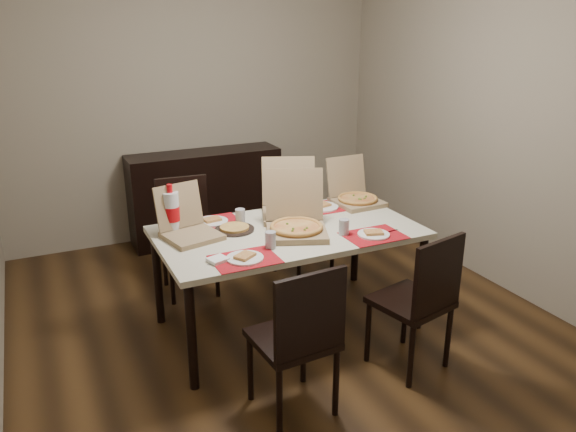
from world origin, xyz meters
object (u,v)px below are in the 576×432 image
at_px(dip_bowl, 295,214).
at_px(soda_bottle, 171,212).
at_px(dining_table, 288,238).
at_px(chair_near_right, 420,297).
at_px(chair_near_left, 299,336).
at_px(chair_far_left, 186,230).
at_px(sideboard, 206,196).
at_px(pizza_box_center, 296,224).
at_px(chair_far_right, 299,216).

bearing_deg(dip_bowl, soda_bottle, 176.40).
height_order(dining_table, soda_bottle, soda_bottle).
bearing_deg(dip_bowl, chair_near_right, -72.50).
height_order(chair_near_left, chair_far_left, same).
xyz_separation_m(sideboard, dip_bowl, (0.17, -1.71, 0.32)).
relative_size(dip_bowl, soda_bottle, 0.39).
relative_size(dining_table, soda_bottle, 5.25).
bearing_deg(chair_near_right, chair_far_left, 119.39).
xyz_separation_m(dining_table, pizza_box_center, (0.02, -0.08, 0.13)).
relative_size(dining_table, chair_near_left, 1.94).
xyz_separation_m(dining_table, chair_far_left, (-0.49, 0.91, -0.17)).
bearing_deg(chair_near_left, soda_bottle, 106.92).
height_order(dip_bowl, soda_bottle, soda_bottle).
relative_size(dining_table, pizza_box_center, 3.20).
xyz_separation_m(sideboard, chair_far_left, (-0.48, -1.03, 0.06)).
distance_m(sideboard, chair_far_left, 1.14).
xyz_separation_m(dip_bowl, soda_bottle, (-0.90, 0.06, 0.13)).
relative_size(chair_far_right, soda_bottle, 2.71).
distance_m(chair_near_left, dip_bowl, 1.30).
distance_m(chair_near_left, chair_far_right, 1.94).
distance_m(pizza_box_center, soda_bottle, 0.85).
height_order(chair_near_right, pizza_box_center, pizza_box_center).
relative_size(dining_table, chair_near_right, 1.94).
distance_m(dining_table, chair_far_right, 0.97).
bearing_deg(dip_bowl, sideboard, 95.56).
bearing_deg(chair_far_left, chair_near_left, -86.38).
bearing_deg(chair_near_left, dining_table, 68.17).
relative_size(chair_near_left, chair_far_left, 1.00).
distance_m(chair_near_right, chair_far_right, 1.67).
bearing_deg(dip_bowl, pizza_box_center, -114.13).
bearing_deg(pizza_box_center, chair_far_right, 62.65).
bearing_deg(soda_bottle, chair_far_left, 67.87).
xyz_separation_m(chair_near_left, chair_near_right, (0.87, 0.08, 0.00)).
distance_m(sideboard, chair_far_right, 1.23).
height_order(dining_table, pizza_box_center, pizza_box_center).
bearing_deg(dining_table, dip_bowl, 54.81).
xyz_separation_m(chair_near_right, chair_far_left, (-0.99, 1.76, 0.00)).
bearing_deg(pizza_box_center, chair_near_left, -115.00).
height_order(sideboard, dining_table, sideboard).
xyz_separation_m(dining_table, chair_near_right, (0.50, -0.85, -0.17)).
bearing_deg(chair_near_right, chair_near_left, -175.01).
bearing_deg(chair_near_left, pizza_box_center, 65.00).
xyz_separation_m(chair_far_left, chair_far_right, (0.98, -0.09, 0.00)).
relative_size(sideboard, chair_far_right, 1.61).
distance_m(sideboard, dip_bowl, 1.75).
bearing_deg(pizza_box_center, soda_bottle, 154.42).
distance_m(sideboard, pizza_box_center, 2.05).
distance_m(dining_table, pizza_box_center, 0.15).
height_order(chair_near_right, soda_bottle, soda_bottle).
bearing_deg(sideboard, dip_bowl, -84.44).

